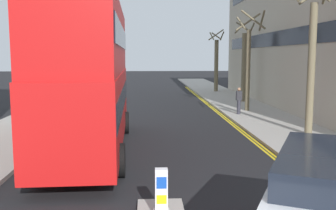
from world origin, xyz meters
The scene contains 11 objects.
sidewalk_right centered at (6.50, 16.00, 0.07)m, with size 4.00×80.00×0.14m, color #9E9991.
sidewalk_left centered at (-6.50, 16.00, 0.07)m, with size 4.00×80.00×0.14m, color #9E9991.
kerb_line_outer centered at (4.40, 14.00, 0.00)m, with size 0.10×56.00×0.01m, color yellow.
kerb_line_inner centered at (4.24, 14.00, 0.00)m, with size 0.10×56.00×0.01m, color yellow.
keep_left_bollard centered at (0.00, 4.58, 0.61)m, with size 0.36×0.28×1.11m.
double_decker_bus_away centered at (-2.48, 11.15, 3.03)m, with size 3.02×10.87×5.64m.
pedestrian_far centered at (5.29, 19.35, 0.99)m, with size 0.34×0.22×1.62m.
street_tree_near centered at (6.99, 13.16, 3.39)m, with size 1.54×1.50×6.88m.
street_tree_mid centered at (6.63, 34.59, 2.96)m, with size 1.56×1.52×6.21m.
street_tree_far centered at (6.25, 20.91, 3.34)m, with size 1.71×1.85×6.34m.
street_tree_distant centered at (7.26, 25.98, 2.93)m, with size 1.45×1.66×6.11m.
Camera 1 is at (-0.30, -3.61, 3.68)m, focal length 41.08 mm.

